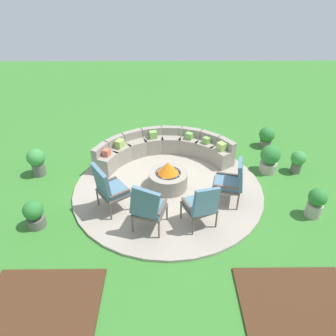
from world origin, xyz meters
TOP-DOWN VIEW (x-y plane):
  - ground_plane at (0.00, 0.00)m, footprint 24.00×24.00m
  - patio_circle at (0.00, 0.00)m, footprint 4.42×4.42m
  - mulch_bed_left at (-1.99, -3.06)m, footprint 1.80×1.41m
  - mulch_bed_right at (1.99, -3.06)m, footprint 1.80×1.41m
  - fire_pit at (0.00, 0.00)m, footprint 0.91×0.91m
  - curved_stone_bench at (-0.12, 1.34)m, footprint 3.61×1.57m
  - lounge_chair_front_left at (-1.22, -0.79)m, footprint 0.80×0.85m
  - lounge_chair_front_right at (-0.40, -1.40)m, footprint 0.73×0.73m
  - lounge_chair_back_left at (0.63, -1.30)m, footprint 0.74×0.75m
  - lounge_chair_back_right at (1.35, -0.55)m, footprint 0.74×0.68m
  - potted_plant_0 at (3.05, -0.97)m, footprint 0.38×0.38m
  - potted_plant_1 at (3.27, 0.68)m, footprint 0.37×0.37m
  - potted_plant_2 at (2.57, 0.72)m, footprint 0.49×0.49m
  - potted_plant_3 at (-2.67, -1.23)m, footprint 0.39×0.39m
  - potted_plant_4 at (-3.24, 0.62)m, footprint 0.43×0.43m
  - potted_plant_5 at (2.87, 2.04)m, footprint 0.44×0.44m

SIDE VIEW (x-z plane):
  - ground_plane at x=0.00m, z-range 0.00..0.00m
  - mulch_bed_left at x=-1.99m, z-range 0.00..0.04m
  - mulch_bed_right at x=1.99m, z-range 0.00..0.04m
  - patio_circle at x=0.00m, z-range 0.00..0.06m
  - fire_pit at x=0.00m, z-range -0.02..0.65m
  - potted_plant_3 at x=-2.67m, z-range 0.01..0.62m
  - potted_plant_5 at x=2.87m, z-range 0.03..0.64m
  - potted_plant_1 at x=3.27m, z-range 0.04..0.64m
  - curved_stone_bench at x=-0.12m, z-range 0.01..0.68m
  - potted_plant_0 at x=3.05m, z-range 0.03..0.71m
  - potted_plant_2 at x=2.57m, z-range 0.03..0.77m
  - potted_plant_4 at x=-3.24m, z-range 0.05..0.78m
  - lounge_chair_back_left at x=0.63m, z-range 0.08..1.10m
  - lounge_chair_back_right at x=1.35m, z-range 0.08..1.12m
  - lounge_chair_front_right at x=-0.40m, z-range 0.06..1.18m
  - lounge_chair_front_left at x=-1.22m, z-range 0.07..1.20m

